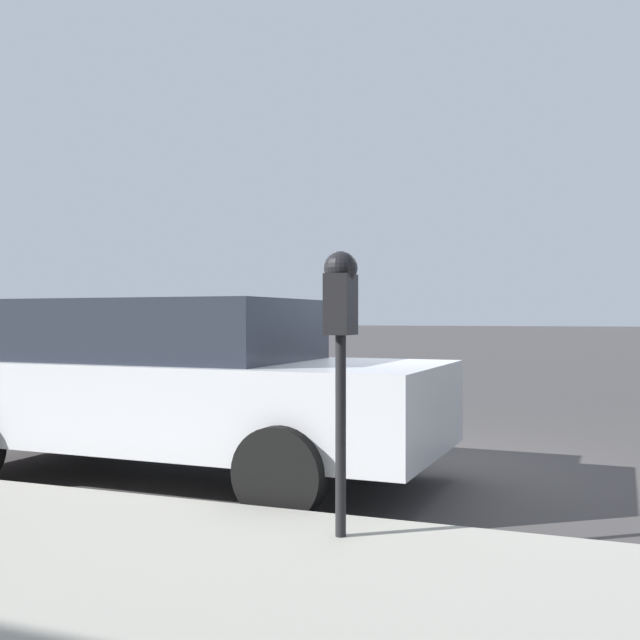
# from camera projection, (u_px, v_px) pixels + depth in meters

# --- Properties ---
(ground_plane) EXTENTS (220.00, 220.00, 0.00)m
(ground_plane) POSITION_uv_depth(u_px,v_px,m) (401.00, 467.00, 6.76)
(ground_plane) COLOR #3D3A3A
(parking_meter) EXTENTS (0.21, 0.19, 1.59)m
(parking_meter) POSITION_uv_depth(u_px,v_px,m) (341.00, 318.00, 4.17)
(parking_meter) COLOR black
(parking_meter) RESTS_ON sidewalk
(car_silver) EXTENTS (2.08, 4.56, 1.51)m
(car_silver) POSITION_uv_depth(u_px,v_px,m) (171.00, 383.00, 6.37)
(car_silver) COLOR #B7BABF
(car_silver) RESTS_ON ground_plane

